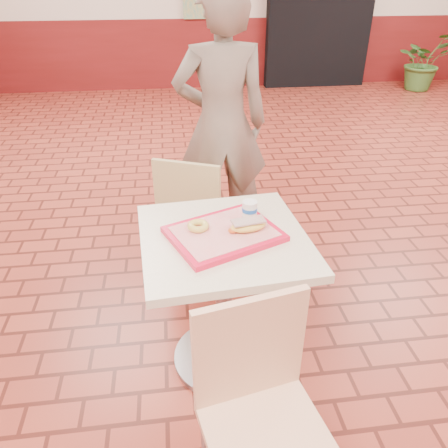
{
  "coord_description": "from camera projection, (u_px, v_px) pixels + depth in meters",
  "views": [
    {
      "loc": [
        -1.16,
        -2.15,
        1.71
      ],
      "look_at": [
        -0.96,
        -0.62,
        0.79
      ],
      "focal_mm": 35.0,
      "sensor_mm": 36.0,
      "label": 1
    }
  ],
  "objects": [
    {
      "name": "room_shell",
      "position": [
        409.0,
        14.0,
        2.06
      ],
      "size": [
        8.01,
        10.01,
        3.01
      ],
      "color": "maroon",
      "rests_on": "ground"
    },
    {
      "name": "wainscot_band",
      "position": [
        372.0,
        201.0,
        2.57
      ],
      "size": [
        8.0,
        10.0,
        1.0
      ],
      "color": "#5E1212",
      "rests_on": "ground"
    },
    {
      "name": "corridor_doorway",
      "position": [
        320.0,
        10.0,
        6.55
      ],
      "size": [
        1.6,
        0.22,
        2.2
      ],
      "primitive_type": "cube",
      "color": "black",
      "rests_on": "ground"
    },
    {
      "name": "main_table",
      "position": [
        224.0,
        281.0,
        1.94
      ],
      "size": [
        0.69,
        0.69,
        0.73
      ],
      "rotation": [
        0.0,
        0.0,
        0.08
      ],
      "color": "beige",
      "rests_on": "ground"
    },
    {
      "name": "chair_main_front",
      "position": [
        260.0,
        406.0,
        1.42
      ],
      "size": [
        0.45,
        0.45,
        0.83
      ],
      "rotation": [
        0.0,
        0.0,
        0.2
      ],
      "color": "#E4AF88",
      "rests_on": "ground"
    },
    {
      "name": "chair_main_back",
      "position": [
        194.0,
        213.0,
        2.54
      ],
      "size": [
        0.49,
        0.49,
        0.82
      ],
      "rotation": [
        0.0,
        0.0,
        2.74
      ],
      "color": "tan",
      "rests_on": "ground"
    },
    {
      "name": "customer",
      "position": [
        222.0,
        125.0,
        2.76
      ],
      "size": [
        0.61,
        0.41,
        1.65
      ],
      "primitive_type": "imported",
      "rotation": [
        0.0,
        0.0,
        3.16
      ],
      "color": "#74675A",
      "rests_on": "ground"
    },
    {
      "name": "serving_tray",
      "position": [
        224.0,
        234.0,
        1.82
      ],
      "size": [
        0.43,
        0.34,
        0.03
      ],
      "rotation": [
        0.0,
        0.0,
        0.39
      ],
      "color": "red",
      "rests_on": "main_table"
    },
    {
      "name": "ring_donut",
      "position": [
        198.0,
        226.0,
        1.81
      ],
      "size": [
        0.11,
        0.11,
        0.03
      ],
      "primitive_type": "torus",
      "rotation": [
        0.0,
        0.0,
        0.26
      ],
      "color": "gold",
      "rests_on": "serving_tray"
    },
    {
      "name": "long_john_donut",
      "position": [
        247.0,
        226.0,
        1.8
      ],
      "size": [
        0.17,
        0.1,
        0.05
      ],
      "rotation": [
        0.0,
        0.0,
        0.17
      ],
      "color": "gold",
      "rests_on": "serving_tray"
    },
    {
      "name": "paper_cup",
      "position": [
        250.0,
        210.0,
        1.88
      ],
      "size": [
        0.07,
        0.07,
        0.08
      ],
      "rotation": [
        0.0,
        0.0,
        -0.38
      ],
      "color": "white",
      "rests_on": "serving_tray"
    },
    {
      "name": "potted_plant",
      "position": [
        423.0,
        61.0,
        6.66
      ],
      "size": [
        0.95,
        0.89,
        0.84
      ],
      "primitive_type": "imported",
      "rotation": [
        0.0,
        0.0,
        0.39
      ],
      "color": "#396729",
      "rests_on": "ground"
    }
  ]
}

